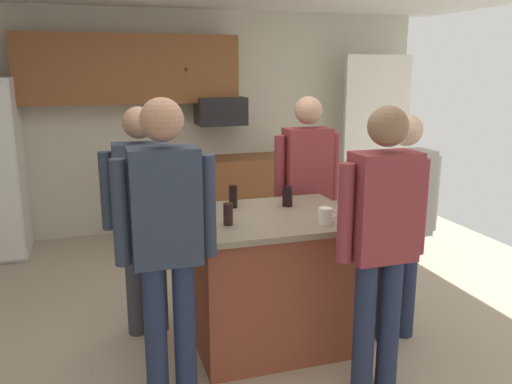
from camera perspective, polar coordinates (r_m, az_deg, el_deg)
The scene contains 16 objects.
floor at distance 4.11m, azimuth -3.41°, elevation -14.91°, with size 7.04×7.04×0.00m, color #B7A88E.
back_wall at distance 6.41m, azimuth -9.74°, elevation 7.38°, with size 6.40×0.10×2.60m, color beige.
french_door_window_panel at distance 6.91m, azimuth 12.83°, elevation 5.98°, with size 0.90×0.06×2.00m, color white.
cabinet_run_upper at distance 6.14m, azimuth -13.50°, elevation 12.80°, with size 2.40×0.38×0.75m.
cabinet_run_lower at distance 6.35m, azimuth -3.67°, elevation -0.30°, with size 1.80×0.63×0.90m.
microwave_over_range at distance 6.21m, azimuth -3.85°, elevation 8.74°, with size 0.56×0.40×0.32m, color black.
kitchen_island at distance 3.77m, azimuth 1.38°, elevation -9.41°, with size 1.18×0.96×0.95m.
person_guest_left at distance 3.83m, azimuth 15.47°, elevation -2.30°, with size 0.57×0.22×1.64m.
person_elder_center at distance 4.41m, azimuth 5.50°, elevation 0.86°, with size 0.57×0.23×1.72m.
person_host_foreground at distance 3.15m, azimuth 13.47°, elevation -4.28°, with size 0.57×0.23×1.74m.
person_guest_right at distance 2.98m, azimuth -9.68°, elevation -4.41°, with size 0.57×0.24×1.79m.
person_guest_by_door at distance 3.85m, azimuth -12.17°, elevation -1.58°, with size 0.57×0.22×1.68m.
mug_ceramic_white at distance 3.43m, azimuth 7.55°, elevation -2.59°, with size 0.13×0.09×0.11m.
glass_dark_ale at distance 3.38m, azimuth -3.04°, elevation -2.40°, with size 0.06×0.06×0.14m.
glass_stout_tall at distance 3.84m, azimuth 3.42°, elevation -0.45°, with size 0.08×0.08×0.15m.
glass_pilsner at distance 3.79m, azimuth -2.48°, elevation -0.51°, with size 0.06×0.06×0.16m.
Camera 1 is at (-0.86, -3.52, 1.94)m, focal length 36.96 mm.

